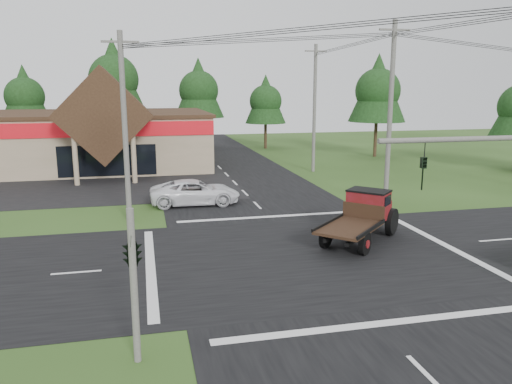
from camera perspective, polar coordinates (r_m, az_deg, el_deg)
name	(u,v)px	position (r m, az deg, el deg)	size (l,w,h in m)	color
ground	(307,255)	(23.07, 5.82, -7.20)	(120.00, 120.00, 0.00)	#294217
road_ns	(307,255)	(23.07, 5.82, -7.17)	(12.00, 120.00, 0.02)	black
road_ew	(307,255)	(23.07, 5.82, -7.17)	(120.00, 12.00, 0.02)	black
parking_apron	(51,188)	(40.91, -22.37, 0.41)	(28.00, 14.00, 0.02)	black
cvs_building	(48,139)	(51.14, -22.64, 5.65)	(30.40, 18.20, 9.19)	gray
traffic_signal_corner	(132,239)	(13.89, -14.04, -5.18)	(0.53, 2.48, 4.40)	#595651
utility_pole_nw	(125,127)	(28.72, -14.77, 7.24)	(2.00, 0.30, 10.50)	#595651
utility_pole_ne	(390,114)	(32.41, 15.07, 8.60)	(2.00, 0.30, 11.50)	#595651
utility_pole_n	(314,108)	(45.26, 6.70, 9.55)	(2.00, 0.30, 11.20)	#595651
tree_row_b	(24,95)	(63.94, -24.94, 10.07)	(5.60, 5.60, 10.10)	#332316
tree_row_c	(113,77)	(61.70, -15.98, 12.55)	(7.28, 7.28, 13.13)	#332316
tree_row_d	(199,88)	(63.03, -6.56, 11.68)	(6.16, 6.16, 11.11)	#332316
tree_row_e	(266,100)	(62.49, 1.11, 10.52)	(5.04, 5.04, 9.09)	#332316
tree_side_ne	(378,89)	(56.51, 13.75, 11.41)	(6.16, 6.16, 11.11)	#332316
antique_flatbed_truck	(359,218)	(25.03, 11.72, -2.89)	(2.26, 5.93, 2.48)	#58110C
white_pickup	(195,192)	(32.78, -6.97, -0.02)	(2.68, 5.81, 1.62)	white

